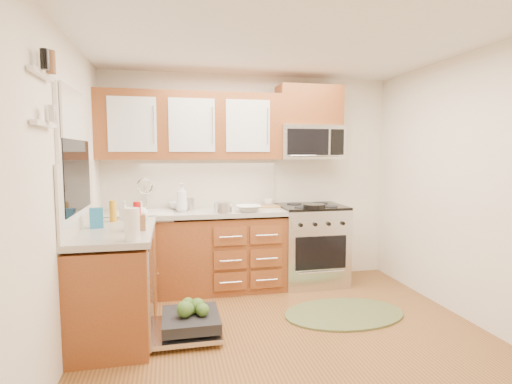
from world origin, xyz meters
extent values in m
plane|color=brown|center=(0.00, 0.00, 0.00)|extent=(3.50, 3.50, 0.00)
plane|color=white|center=(0.00, 0.00, 2.50)|extent=(3.50, 3.50, 0.00)
cube|color=white|center=(0.00, 1.75, 1.25)|extent=(3.50, 0.04, 2.50)
cube|color=white|center=(0.00, -1.75, 1.25)|extent=(3.50, 0.04, 2.50)
cube|color=white|center=(-1.75, 0.00, 1.25)|extent=(0.04, 3.50, 2.50)
cube|color=white|center=(1.75, 0.00, 1.25)|extent=(0.04, 3.50, 2.50)
cube|color=brown|center=(-0.73, 1.45, 0.42)|extent=(2.05, 0.60, 0.85)
cube|color=brown|center=(-1.45, 0.52, 0.42)|extent=(0.60, 1.25, 0.85)
cube|color=#B0AAA0|center=(-0.72, 1.44, 0.90)|extent=(2.07, 0.64, 0.05)
cube|color=#B0AAA0|center=(-1.44, 0.53, 0.90)|extent=(0.64, 1.27, 0.05)
cube|color=beige|center=(-0.73, 1.74, 1.21)|extent=(2.05, 0.02, 0.57)
cube|color=beige|center=(-1.74, 0.52, 1.21)|extent=(0.02, 1.25, 0.57)
cube|color=brown|center=(0.68, 1.57, 2.13)|extent=(0.76, 0.35, 0.47)
cube|color=white|center=(-1.71, 0.50, 1.88)|extent=(0.02, 0.96, 0.40)
cube|color=white|center=(-1.72, -0.35, 2.05)|extent=(0.04, 0.40, 0.03)
cube|color=white|center=(-1.72, -0.35, 1.75)|extent=(0.04, 0.40, 0.03)
cylinder|color=black|center=(0.62, 1.18, 0.97)|extent=(0.27, 0.27, 0.05)
cylinder|color=silver|center=(-0.41, 1.22, 0.98)|extent=(0.24, 0.24, 0.12)
cube|color=#A07249|center=(0.18, 1.55, 0.94)|extent=(0.30, 0.20, 0.02)
cylinder|color=silver|center=(-0.75, 1.50, 1.00)|extent=(0.11, 0.11, 0.14)
cylinder|color=white|center=(-1.25, -0.02, 1.05)|extent=(0.14, 0.14, 0.24)
cylinder|color=orange|center=(-1.50, 0.88, 1.03)|extent=(0.07, 0.07, 0.20)
cylinder|color=red|center=(-1.25, 0.45, 1.04)|extent=(0.08, 0.08, 0.23)
cube|color=brown|center=(-1.25, 0.38, 0.99)|extent=(0.15, 0.12, 0.14)
cube|color=teal|center=(-1.60, 0.57, 1.01)|extent=(0.12, 0.08, 0.18)
imported|color=#999999|center=(-0.13, 1.25, 0.96)|extent=(0.29, 0.29, 0.07)
imported|color=#999999|center=(-0.86, 1.60, 0.97)|extent=(0.29, 0.29, 0.08)
imported|color=#999999|center=(0.20, 1.65, 0.97)|extent=(0.15, 0.15, 0.10)
imported|color=#999999|center=(-0.85, 1.38, 1.08)|extent=(0.15, 0.15, 0.32)
imported|color=#999999|center=(-1.41, 1.00, 1.01)|extent=(0.09, 0.09, 0.18)
imported|color=#999999|center=(-1.25, 0.84, 1.02)|extent=(0.18, 0.18, 0.19)
camera|label=1|loc=(-0.97, -3.05, 1.57)|focal=28.00mm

